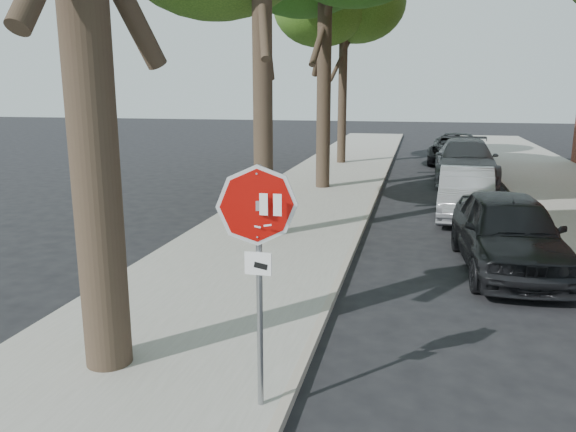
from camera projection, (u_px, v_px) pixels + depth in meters
name	position (u px, v px, depth m)	size (l,w,h in m)	color
ground	(325.00, 422.00, 5.94)	(120.00, 120.00, 0.00)	black
sidewalk_left	(309.00, 199.00, 17.88)	(4.00, 55.00, 0.12)	gray
curb_left	(374.00, 201.00, 17.43)	(0.12, 55.00, 0.13)	#9E9384
curb_right	(524.00, 208.00, 16.46)	(0.12, 55.00, 0.13)	#9E9384
stop_sign	(258.00, 241.00, 5.64)	(0.76, 0.34, 2.61)	gray
tree_far	(344.00, 4.00, 25.03)	(5.29, 4.91, 9.33)	black
car_a	(508.00, 232.00, 10.85)	(1.79, 4.44, 1.51)	black
car_b	(466.00, 193.00, 15.43)	(1.43, 4.10, 1.35)	#95969C
car_c	(465.00, 161.00, 21.42)	(2.24, 5.51, 1.60)	#525257
car_d	(456.00, 149.00, 26.80)	(2.38, 5.16, 1.43)	black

